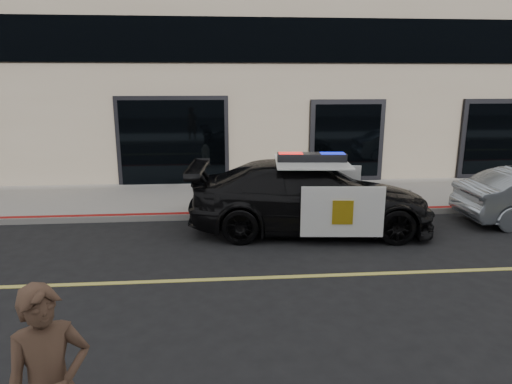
{
  "coord_description": "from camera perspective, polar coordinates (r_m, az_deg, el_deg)",
  "views": [
    {
      "loc": [
        0.37,
        -7.32,
        3.38
      ],
      "look_at": [
        1.18,
        2.2,
        1.0
      ],
      "focal_mm": 32.0,
      "sensor_mm": 36.0,
      "label": 1
    }
  ],
  "objects": [
    {
      "name": "fire_hydrant",
      "position": [
        11.69,
        -6.91,
        -0.13
      ],
      "size": [
        0.38,
        0.53,
        0.85
      ],
      "color": "beige",
      "rests_on": "sidewalk_n"
    },
    {
      "name": "police_car",
      "position": [
        10.36,
        6.82,
        -0.53
      ],
      "size": [
        3.21,
        5.85,
        1.79
      ],
      "color": "black",
      "rests_on": "ground"
    },
    {
      "name": "building_n",
      "position": [
        18.01,
        -6.48,
        22.28
      ],
      "size": [
        60.0,
        7.0,
        12.0
      ],
      "primitive_type": "cube",
      "color": "#756856",
      "rests_on": "ground"
    },
    {
      "name": "ground",
      "position": [
        8.07,
        -7.18,
        -10.89
      ],
      "size": [
        120.0,
        120.0,
        0.0
      ],
      "primitive_type": "plane",
      "color": "black",
      "rests_on": "ground"
    },
    {
      "name": "sidewalk_n",
      "position": [
        13.0,
        -6.34,
        -0.82
      ],
      "size": [
        60.0,
        3.5,
        0.15
      ],
      "primitive_type": "cube",
      "color": "gray",
      "rests_on": "ground"
    }
  ]
}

